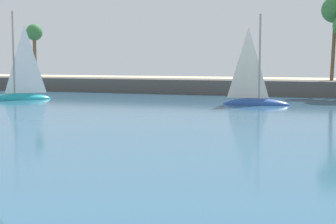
# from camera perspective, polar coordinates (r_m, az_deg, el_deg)

# --- Properties ---
(sea) EXTENTS (220.00, 92.18, 0.06)m
(sea) POSITION_cam_1_polar(r_m,az_deg,el_deg) (54.93, 14.53, 1.41)
(sea) COLOR #33607F
(sea) RESTS_ON ground
(palm_headland) EXTENTS (95.83, 6.24, 12.38)m
(palm_headland) POSITION_cam_1_polar(r_m,az_deg,el_deg) (60.76, 16.45, 3.85)
(palm_headland) COLOR #514C47
(palm_headland) RESTS_ON ground
(sailboat_near_shore) EXTENTS (6.22, 6.18, 9.78)m
(sailboat_near_shore) POSITION_cam_1_polar(r_m,az_deg,el_deg) (54.51, -16.56, 2.29)
(sailboat_near_shore) COLOR teal
(sailboat_near_shore) RESTS_ON sea
(sailboat_toward_headland) EXTENTS (6.19, 2.12, 8.86)m
(sailboat_toward_headland) POSITION_cam_1_polar(r_m,az_deg,el_deg) (46.66, 9.79, 1.79)
(sailboat_toward_headland) COLOR #234793
(sailboat_toward_headland) RESTS_ON sea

